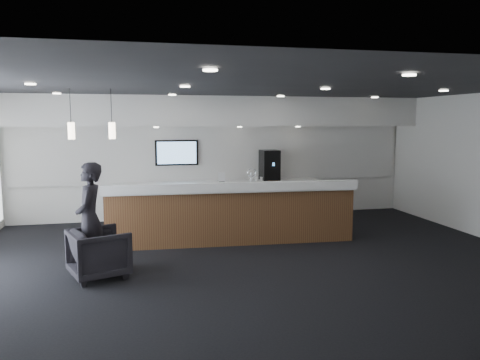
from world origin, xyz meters
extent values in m
plane|color=black|center=(0.00, 0.00, 0.00)|extent=(10.00, 10.00, 0.00)
cube|color=black|center=(0.00, 0.00, 3.00)|extent=(10.00, 8.00, 0.02)
cube|color=silver|center=(0.00, 4.00, 1.50)|extent=(10.00, 0.02, 3.00)
cube|color=silver|center=(0.00, 3.55, 2.65)|extent=(10.00, 0.90, 0.70)
cube|color=silver|center=(0.00, 3.97, 1.60)|extent=(9.80, 0.06, 1.40)
cube|color=gray|center=(0.00, 3.64, 0.45)|extent=(5.00, 0.60, 0.90)
cube|color=white|center=(0.00, 3.64, 0.93)|extent=(5.06, 0.66, 0.05)
cylinder|color=silver|center=(-2.00, 3.32, 0.50)|extent=(0.60, 0.02, 0.02)
cylinder|color=silver|center=(-1.00, 3.32, 0.50)|extent=(0.60, 0.02, 0.02)
cylinder|color=silver|center=(0.00, 3.32, 0.50)|extent=(0.60, 0.02, 0.02)
cylinder|color=silver|center=(1.00, 3.32, 0.50)|extent=(0.60, 0.02, 0.02)
cylinder|color=silver|center=(2.00, 3.32, 0.50)|extent=(0.60, 0.02, 0.02)
cube|color=black|center=(-1.00, 3.91, 1.65)|extent=(1.05, 0.07, 0.62)
cube|color=#2E6BB8|center=(-1.00, 3.87, 1.65)|extent=(0.95, 0.01, 0.54)
cylinder|color=#FFE7C6|center=(-2.40, 0.80, 2.25)|extent=(0.12, 0.12, 0.30)
cylinder|color=#FFE7C6|center=(-3.10, 0.80, 2.25)|extent=(0.12, 0.12, 0.30)
cube|color=#512F1B|center=(-0.15, 1.43, 0.53)|extent=(4.90, 0.96, 1.05)
cube|color=white|center=(-0.15, 1.43, 1.08)|extent=(4.99, 1.05, 0.06)
cube|color=white|center=(-0.17, 1.05, 1.17)|extent=(4.95, 0.41, 0.18)
cylinder|color=silver|center=(0.27, 1.50, 1.25)|extent=(0.04, 0.04, 0.28)
torus|color=silver|center=(0.27, 1.44, 1.39)|extent=(0.19, 0.04, 0.19)
cube|color=black|center=(1.29, 3.64, 1.32)|extent=(0.44, 0.49, 0.75)
cube|color=silver|center=(1.29, 3.38, 0.96)|extent=(0.27, 0.12, 0.02)
cube|color=silver|center=(0.04, 3.50, 1.07)|extent=(0.17, 0.03, 0.23)
cube|color=silver|center=(1.40, 3.54, 1.08)|extent=(0.19, 0.07, 0.26)
imported|color=black|center=(-2.60, -0.21, 0.38)|extent=(1.07, 1.05, 0.77)
imported|color=black|center=(-2.74, 0.03, 0.89)|extent=(0.47, 0.68, 1.78)
imported|color=white|center=(1.35, 3.57, 0.99)|extent=(0.09, 0.09, 0.09)
imported|color=white|center=(1.21, 3.57, 0.99)|extent=(0.13, 0.13, 0.09)
imported|color=white|center=(1.07, 3.57, 0.99)|extent=(0.11, 0.11, 0.09)
imported|color=white|center=(0.93, 3.57, 0.99)|extent=(0.12, 0.12, 0.09)
imported|color=white|center=(0.79, 3.57, 0.99)|extent=(0.13, 0.13, 0.09)
camera|label=1|loc=(-2.03, -7.59, 2.43)|focal=35.00mm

